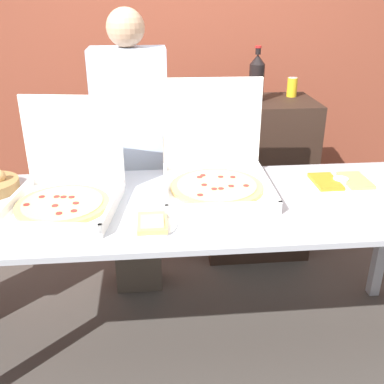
{
  "coord_description": "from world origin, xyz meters",
  "views": [
    {
      "loc": [
        -0.17,
        -1.82,
        1.74
      ],
      "look_at": [
        0.0,
        0.0,
        0.91
      ],
      "focal_mm": 42.0,
      "sensor_mm": 36.0,
      "label": 1
    }
  ],
  "objects": [
    {
      "name": "ground_plane",
      "position": [
        0.0,
        0.0,
        0.0
      ],
      "size": [
        16.0,
        16.0,
        0.0
      ],
      "primitive_type": "plane",
      "color": "#423D38"
    },
    {
      "name": "pizza_box_near_right",
      "position": [
        -0.56,
        0.02,
        0.94
      ],
      "size": [
        0.52,
        0.53,
        0.45
      ],
      "rotation": [
        0.0,
        0.0,
        -0.15
      ],
      "color": "white",
      "rests_on": "buffet_table"
    },
    {
      "name": "soda_bottle",
      "position": [
        0.5,
        0.99,
        1.23
      ],
      "size": [
        0.1,
        0.1,
        0.34
      ],
      "color": "black",
      "rests_on": "sideboard_podium"
    },
    {
      "name": "brick_wall_behind",
      "position": [
        0.0,
        1.7,
        1.4
      ],
      "size": [
        10.0,
        0.06,
        2.8
      ],
      "color": "brown",
      "rests_on": "ground_plane"
    },
    {
      "name": "buffet_table",
      "position": [
        0.0,
        0.0,
        0.76
      ],
      "size": [
        2.44,
        0.82,
        0.86
      ],
      "color": "#A8AAB2",
      "rests_on": "ground_plane"
    },
    {
      "name": "sideboard_podium",
      "position": [
        0.54,
        0.99,
        0.54
      ],
      "size": [
        0.69,
        0.47,
        1.09
      ],
      "color": "black",
      "rests_on": "ground_plane"
    },
    {
      "name": "paper_plate_front_left",
      "position": [
        -0.18,
        -0.21,
        0.87
      ],
      "size": [
        0.2,
        0.2,
        0.03
      ],
      "color": "white",
      "rests_on": "buffet_table"
    },
    {
      "name": "soda_can_colored",
      "position": [
        0.76,
        1.08,
        1.15
      ],
      "size": [
        0.07,
        0.07,
        0.12
      ],
      "color": "gold",
      "rests_on": "sideboard_podium"
    },
    {
      "name": "soda_can_silver",
      "position": [
        0.27,
        0.93,
        1.15
      ],
      "size": [
        0.07,
        0.07,
        0.12
      ],
      "color": "silver",
      "rests_on": "sideboard_podium"
    },
    {
      "name": "person_guest_cap",
      "position": [
        -0.28,
        0.6,
        0.87
      ],
      "size": [
        0.4,
        0.22,
        1.66
      ],
      "rotation": [
        0.0,
        0.0,
        3.14
      ],
      "color": "#473D33",
      "rests_on": "ground_plane"
    },
    {
      "name": "pizza_box_near_left",
      "position": [
        0.13,
        0.16,
        0.95
      ],
      "size": [
        0.51,
        0.52,
        0.49
      ],
      "rotation": [
        0.0,
        0.0,
        -0.02
      ],
      "color": "white",
      "rests_on": "buffet_table"
    },
    {
      "name": "veggie_tray",
      "position": [
        0.73,
        0.08,
        0.88
      ],
      "size": [
        0.33,
        0.24,
        0.05
      ],
      "color": "white",
      "rests_on": "buffet_table"
    }
  ]
}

